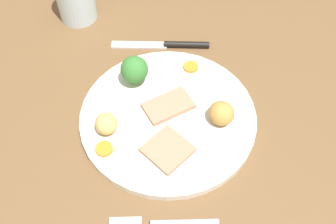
{
  "coord_description": "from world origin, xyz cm",
  "views": [
    {
      "loc": [
        -39.45,
        -1.53,
        59.65
      ],
      "look_at": [
        -0.13,
        -1.08,
        6.0
      ],
      "focal_mm": 44.32,
      "sensor_mm": 36.0,
      "label": 1
    }
  ],
  "objects": [
    {
      "name": "dining_table",
      "position": [
        0.0,
        0.0,
        1.8
      ],
      "size": [
        120.0,
        84.0,
        3.6
      ],
      "primitive_type": "cube",
      "color": "brown",
      "rests_on": "ground"
    },
    {
      "name": "dinner_plate",
      "position": [
        -0.13,
        -1.08,
        4.3
      ],
      "size": [
        28.8,
        28.8,
        1.4
      ],
      "primitive_type": "cylinder",
      "color": "silver",
      "rests_on": "dining_table"
    },
    {
      "name": "meat_slice_main",
      "position": [
        1.57,
        -1.1,
        5.4
      ],
      "size": [
        7.96,
        9.14,
        0.8
      ],
      "primitive_type": "cube",
      "rotation": [
        0.0,
        0.0,
        2.09
      ],
      "color": "tan",
      "rests_on": "dinner_plate"
    },
    {
      "name": "meat_slice_under",
      "position": [
        -6.81,
        -1.09,
        5.4
      ],
      "size": [
        8.91,
        8.91,
        0.8
      ],
      "primitive_type": "cube",
      "rotation": [
        0.0,
        0.0,
        5.52
      ],
      "color": "tan",
      "rests_on": "dinner_plate"
    },
    {
      "name": "roast_potato_left",
      "position": [
        -0.88,
        -9.53,
        6.83
      ],
      "size": [
        5.69,
        5.6,
        3.65
      ],
      "primitive_type": "ellipsoid",
      "rotation": [
        0.0,
        0.0,
        0.53
      ],
      "color": "#BC8C42",
      "rests_on": "dinner_plate"
    },
    {
      "name": "roast_potato_right",
      "position": [
        -2.97,
        8.51,
        6.64
      ],
      "size": [
        4.17,
        3.96,
        3.27
      ],
      "primitive_type": "ellipsoid",
      "rotation": [
        0.0,
        0.0,
        1.7
      ],
      "color": "#D8B260",
      "rests_on": "dinner_plate"
    },
    {
      "name": "carrot_coin_front",
      "position": [
        10.34,
        -5.0,
        5.28
      ],
      "size": [
        2.59,
        2.59,
        0.56
      ],
      "primitive_type": "cylinder",
      "color": "orange",
      "rests_on": "dinner_plate"
    },
    {
      "name": "carrot_coin_back",
      "position": [
        -6.72,
        8.62,
        5.28
      ],
      "size": [
        2.68,
        2.68,
        0.57
      ],
      "primitive_type": "cylinder",
      "color": "orange",
      "rests_on": "dinner_plate"
    },
    {
      "name": "broccoli_floret",
      "position": [
        7.02,
        4.63,
        8.05
      ],
      "size": [
        4.68,
        4.68,
        5.47
      ],
      "color": "#8CB766",
      "rests_on": "dinner_plate"
    },
    {
      "name": "fork",
      "position": [
        -17.93,
        -0.19,
        3.99
      ],
      "size": [
        2.17,
        15.29,
        0.9
      ],
      "rotation": [
        0.0,
        0.0,
        1.61
      ],
      "color": "silver",
      "rests_on": "dining_table"
    },
    {
      "name": "knife",
      "position": [
        17.06,
        -1.09,
        4.05
      ],
      "size": [
        1.86,
        18.52,
        1.2
      ],
      "rotation": [
        0.0,
        0.0,
        1.56
      ],
      "color": "black",
      "rests_on": "dining_table"
    }
  ]
}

